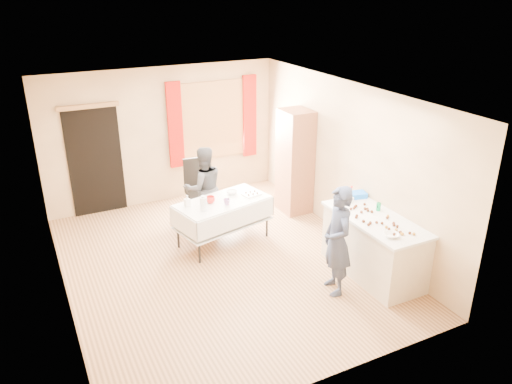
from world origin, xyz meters
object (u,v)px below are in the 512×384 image
cabinet (295,162)px  party_table (223,218)px  counter (374,246)px  woman (204,188)px  chair (200,201)px  girl (337,241)px

cabinet → party_table: bearing=-160.8°
counter → woman: woman is taller
party_table → woman: woman is taller
party_table → chair: (-0.01, 1.07, -0.12)m
cabinet → girl: (-0.86, -2.58, -0.18)m
party_table → chair: bearing=77.7°
party_table → woman: (-0.06, 0.68, 0.29)m
chair → woman: woman is taller
cabinet → girl: 2.72m
party_table → girl: girl is taller
girl → woman: bearing=-148.3°
party_table → woman: bearing=82.1°
party_table → girl: 2.19m
woman → girl: bearing=111.7°
counter → woman: size_ratio=1.13×
girl → woman: (-0.90, 2.67, -0.05)m
party_table → woman: 0.74m
cabinet → woman: cabinet is taller
cabinet → girl: bearing=-108.3°
cabinet → woman: (-1.76, 0.09, -0.23)m
counter → chair: (-1.61, 2.94, -0.13)m
girl → chair: bearing=-151.3°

